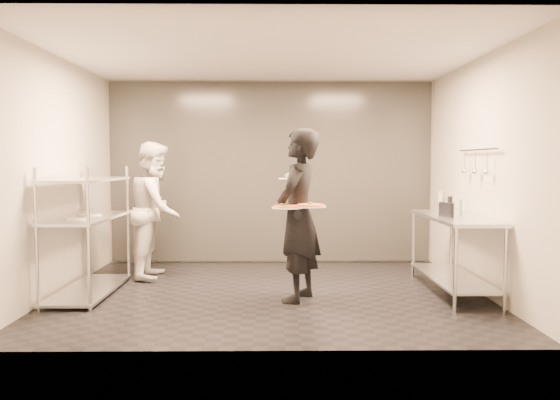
{
  "coord_description": "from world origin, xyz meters",
  "views": [
    {
      "loc": [
        0.04,
        -6.4,
        1.56
      ],
      "look_at": [
        0.12,
        0.12,
        1.1
      ],
      "focal_mm": 35.0,
      "sensor_mm": 36.0,
      "label": 1
    }
  ],
  "objects_px": {
    "pizza_plate_far": "(310,206)",
    "bottle_clear": "(460,207)",
    "salad_plate": "(290,177)",
    "bottle_dark": "(450,205)",
    "prep_counter": "(453,240)",
    "bottle_green": "(441,202)",
    "pizza_plate_near": "(287,207)",
    "chef": "(156,210)",
    "waiter": "(298,215)",
    "pos_monitor": "(446,209)",
    "pass_rack": "(88,229)"
  },
  "relations": [
    {
      "from": "waiter",
      "to": "salad_plate",
      "type": "height_order",
      "value": "waiter"
    },
    {
      "from": "pass_rack",
      "to": "bottle_green",
      "type": "xyz_separation_m",
      "value": [
        4.31,
        0.45,
        0.29
      ]
    },
    {
      "from": "pizza_plate_near",
      "to": "waiter",
      "type": "bearing_deg",
      "value": 56.97
    },
    {
      "from": "pos_monitor",
      "to": "chef",
      "type": "bearing_deg",
      "value": 144.64
    },
    {
      "from": "pizza_plate_near",
      "to": "chef",
      "type": "bearing_deg",
      "value": 139.52
    },
    {
      "from": "prep_counter",
      "to": "bottle_green",
      "type": "distance_m",
      "value": 0.62
    },
    {
      "from": "prep_counter",
      "to": "pos_monitor",
      "type": "relative_size",
      "value": 7.94
    },
    {
      "from": "chef",
      "to": "pos_monitor",
      "type": "xyz_separation_m",
      "value": [
        3.61,
        -1.02,
        0.09
      ]
    },
    {
      "from": "pass_rack",
      "to": "prep_counter",
      "type": "relative_size",
      "value": 0.89
    },
    {
      "from": "salad_plate",
      "to": "bottle_dark",
      "type": "xyz_separation_m",
      "value": [
        2.01,
        0.37,
        -0.36
      ]
    },
    {
      "from": "salad_plate",
      "to": "bottle_dark",
      "type": "relative_size",
      "value": 1.35
    },
    {
      "from": "prep_counter",
      "to": "pizza_plate_near",
      "type": "bearing_deg",
      "value": -164.74
    },
    {
      "from": "salad_plate",
      "to": "bottle_dark",
      "type": "bearing_deg",
      "value": 10.43
    },
    {
      "from": "prep_counter",
      "to": "bottle_dark",
      "type": "xyz_separation_m",
      "value": [
        0.07,
        0.36,
        0.4
      ]
    },
    {
      "from": "bottle_dark",
      "to": "pizza_plate_far",
      "type": "bearing_deg",
      "value": -153.2
    },
    {
      "from": "pass_rack",
      "to": "bottle_dark",
      "type": "relative_size",
      "value": 7.7
    },
    {
      "from": "pizza_plate_near",
      "to": "pos_monitor",
      "type": "xyz_separation_m",
      "value": [
        1.87,
        0.46,
        -0.07
      ]
    },
    {
      "from": "bottle_clear",
      "to": "bottle_dark",
      "type": "distance_m",
      "value": 0.27
    },
    {
      "from": "pos_monitor",
      "to": "bottle_green",
      "type": "distance_m",
      "value": 0.53
    },
    {
      "from": "salad_plate",
      "to": "bottle_clear",
      "type": "bearing_deg",
      "value": 2.92
    },
    {
      "from": "pizza_plate_near",
      "to": "bottle_green",
      "type": "distance_m",
      "value": 2.21
    },
    {
      "from": "chef",
      "to": "pass_rack",
      "type": "bearing_deg",
      "value": 147.79
    },
    {
      "from": "pizza_plate_far",
      "to": "pass_rack",
      "type": "bearing_deg",
      "value": 168.1
    },
    {
      "from": "pass_rack",
      "to": "chef",
      "type": "height_order",
      "value": "chef"
    },
    {
      "from": "pizza_plate_near",
      "to": "bottle_green",
      "type": "relative_size",
      "value": 1.27
    },
    {
      "from": "pizza_plate_far",
      "to": "bottle_clear",
      "type": "relative_size",
      "value": 1.84
    },
    {
      "from": "prep_counter",
      "to": "pos_monitor",
      "type": "bearing_deg",
      "value": -147.1
    },
    {
      "from": "pass_rack",
      "to": "bottle_clear",
      "type": "xyz_separation_m",
      "value": [
        4.43,
        0.1,
        0.24
      ]
    },
    {
      "from": "bottle_clear",
      "to": "chef",
      "type": "bearing_deg",
      "value": 167.57
    },
    {
      "from": "bottle_green",
      "to": "bottle_dark",
      "type": "bearing_deg",
      "value": -43.29
    },
    {
      "from": "waiter",
      "to": "pizza_plate_near",
      "type": "height_order",
      "value": "waiter"
    },
    {
      "from": "pizza_plate_far",
      "to": "bottle_clear",
      "type": "distance_m",
      "value": 1.95
    },
    {
      "from": "pizza_plate_near",
      "to": "bottle_clear",
      "type": "distance_m",
      "value": 2.19
    },
    {
      "from": "prep_counter",
      "to": "salad_plate",
      "type": "relative_size",
      "value": 6.43
    },
    {
      "from": "pizza_plate_near",
      "to": "pizza_plate_far",
      "type": "bearing_deg",
      "value": -1.42
    },
    {
      "from": "prep_counter",
      "to": "pizza_plate_far",
      "type": "height_order",
      "value": "pizza_plate_far"
    },
    {
      "from": "prep_counter",
      "to": "pos_monitor",
      "type": "height_order",
      "value": "pos_monitor"
    },
    {
      "from": "pass_rack",
      "to": "prep_counter",
      "type": "distance_m",
      "value": 4.33
    },
    {
      "from": "pass_rack",
      "to": "chef",
      "type": "bearing_deg",
      "value": 57.62
    },
    {
      "from": "prep_counter",
      "to": "bottle_green",
      "type": "height_order",
      "value": "bottle_green"
    },
    {
      "from": "pizza_plate_far",
      "to": "salad_plate",
      "type": "bearing_deg",
      "value": 110.22
    },
    {
      "from": "pos_monitor",
      "to": "waiter",
      "type": "bearing_deg",
      "value": 169.25
    },
    {
      "from": "pizza_plate_near",
      "to": "salad_plate",
      "type": "relative_size",
      "value": 1.23
    },
    {
      "from": "prep_counter",
      "to": "bottle_clear",
      "type": "relative_size",
      "value": 9.63
    },
    {
      "from": "pass_rack",
      "to": "bottle_green",
      "type": "distance_m",
      "value": 4.35
    },
    {
      "from": "pass_rack",
      "to": "pos_monitor",
      "type": "xyz_separation_m",
      "value": [
        4.21,
        -0.07,
        0.23
      ]
    },
    {
      "from": "salad_plate",
      "to": "pos_monitor",
      "type": "bearing_deg",
      "value": -2.28
    },
    {
      "from": "pizza_plate_near",
      "to": "bottle_dark",
      "type": "height_order",
      "value": "bottle_dark"
    },
    {
      "from": "bottle_dark",
      "to": "pos_monitor",
      "type": "bearing_deg",
      "value": -113.0
    },
    {
      "from": "pizza_plate_far",
      "to": "chef",
      "type": "bearing_deg",
      "value": 143.13
    }
  ]
}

